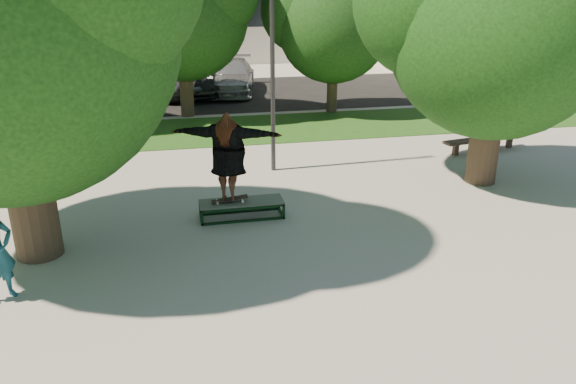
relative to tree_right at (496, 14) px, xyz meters
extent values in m
plane|color=#9A968D|center=(-5.92, -3.08, -4.09)|extent=(120.00, 120.00, 0.00)
cube|color=#154313|center=(-4.92, 6.42, -4.08)|extent=(30.00, 4.00, 0.02)
cube|color=black|center=(-5.92, 12.92, -4.09)|extent=(40.00, 8.00, 0.01)
cylinder|color=#38281E|center=(-10.12, -2.08, -2.49)|extent=(0.84, 0.84, 3.20)
sphere|color=black|center=(-10.12, -2.08, -0.02)|extent=(5.80, 5.80, 5.80)
cylinder|color=#38281E|center=(0.08, -0.08, -2.59)|extent=(0.76, 0.76, 3.00)
sphere|color=black|center=(0.08, -0.08, -0.31)|extent=(5.20, 5.20, 5.20)
cylinder|color=#38281E|center=(-12.42, 7.92, -2.69)|extent=(0.44, 0.44, 2.80)
sphere|color=black|center=(-12.42, 7.92, -0.63)|extent=(4.40, 4.40, 4.40)
sphere|color=black|center=(-11.43, 7.48, 0.14)|extent=(3.08, 3.08, 3.08)
cylinder|color=#38281E|center=(-6.92, 8.92, -2.59)|extent=(0.50, 0.50, 3.00)
sphere|color=black|center=(-6.92, 8.92, -0.37)|extent=(4.80, 4.80, 4.80)
cylinder|color=#38281E|center=(-1.42, 8.42, -2.79)|extent=(0.40, 0.40, 2.60)
sphere|color=black|center=(-1.42, 8.42, -0.86)|extent=(4.20, 4.20, 4.20)
sphere|color=black|center=(-2.47, 9.05, -0.34)|extent=(3.15, 3.15, 3.15)
sphere|color=black|center=(-0.47, 8.00, -0.13)|extent=(2.94, 2.94, 2.94)
cylinder|color=#2D2D30|center=(-4.92, 1.92, -1.09)|extent=(0.12, 0.12, 6.00)
cube|color=black|center=(-7.92, 21.86, -1.09)|extent=(27.60, 0.12, 1.60)
cube|color=#475147|center=(-6.18, -1.12, -3.73)|extent=(1.80, 0.60, 0.03)
cylinder|color=white|center=(-6.70, -1.20, -3.69)|extent=(0.06, 0.03, 0.06)
cylinder|color=white|center=(-6.70, -1.04, -3.69)|extent=(0.06, 0.03, 0.06)
cylinder|color=white|center=(-6.16, -1.20, -3.69)|extent=(0.06, 0.03, 0.06)
cylinder|color=white|center=(-6.16, -1.04, -3.69)|extent=(0.06, 0.03, 0.06)
cube|color=black|center=(-6.43, -1.12, -3.65)|extent=(0.78, 0.20, 0.10)
imported|color=brown|center=(-6.43, -1.12, -2.70)|extent=(2.39, 1.44, 1.89)
cube|color=#48362B|center=(0.57, 2.17, -3.91)|extent=(0.16, 0.16, 0.37)
cube|color=#48362B|center=(2.56, 2.55, -3.91)|extent=(0.16, 0.16, 0.37)
cube|color=#48362B|center=(1.57, 2.36, -3.71)|extent=(2.78, 0.89, 0.07)
imported|color=#BABABF|center=(-13.09, 13.42, -3.30)|extent=(2.08, 4.73, 1.58)
imported|color=black|center=(-6.42, 12.98, -3.38)|extent=(1.59, 4.36, 1.43)
imported|color=slate|center=(-7.05, 13.42, -3.31)|extent=(3.12, 5.85, 1.56)
imported|color=#A9A8AD|center=(-4.77, 13.28, -3.37)|extent=(2.84, 5.27, 1.45)
camera|label=1|loc=(-7.50, -12.31, 0.77)|focal=35.00mm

